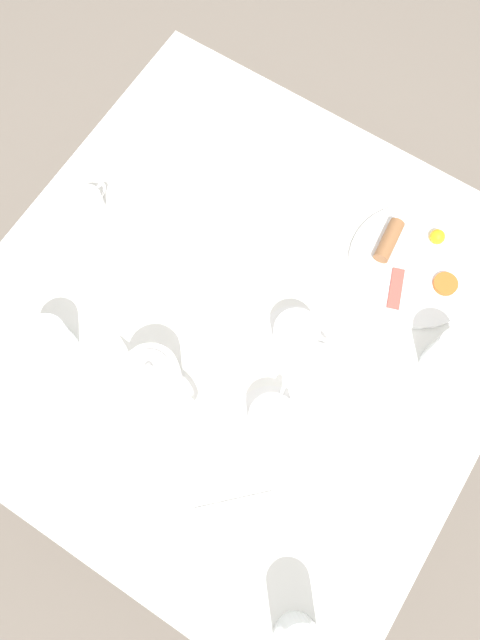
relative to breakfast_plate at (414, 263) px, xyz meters
name	(u,v)px	position (x,y,z in m)	size (l,w,h in m)	color
ground_plane	(240,394)	(-0.30, 0.23, -0.75)	(8.00, 8.00, 0.00)	#70665B
table	(240,333)	(-0.30, 0.23, -0.08)	(1.05, 1.03, 0.74)	white
breakfast_plate	(414,263)	(0.00, 0.00, 0.00)	(0.27, 0.27, 0.04)	white
teapot_near	(154,378)	(-0.49, 0.30, 0.05)	(0.10, 0.20, 0.13)	white
teacup_with_saucer_left	(272,419)	(-0.43, 0.08, 0.02)	(0.14, 0.14, 0.07)	white
teacup_with_saucer_right	(296,335)	(-0.27, 0.12, 0.02)	(0.14, 0.14, 0.07)	white
water_glass_tall	(52,342)	(-0.54, 0.50, 0.05)	(0.08, 0.08, 0.11)	white
wine_glass_spare	(449,357)	(-0.16, -0.14, 0.06)	(0.08, 0.08, 0.13)	white
creamer_jug	(90,204)	(-0.26, 0.63, 0.02)	(0.09, 0.06, 0.06)	white
fork_by_plate	(208,246)	(-0.19, 0.38, -0.01)	(0.18, 0.03, 0.00)	silver
knife_by_plate	(301,189)	(0.02, 0.28, -0.01)	(0.16, 0.14, 0.00)	silver
spoon_for_tea	(234,504)	(-0.60, 0.05, -0.01)	(0.11, 0.11, 0.00)	silver
fork_spare	(172,121)	(0.02, 0.61, -0.01)	(0.16, 0.06, 0.00)	silver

